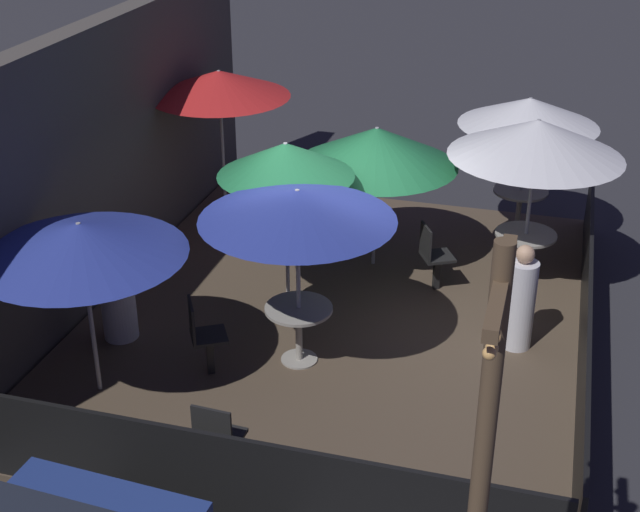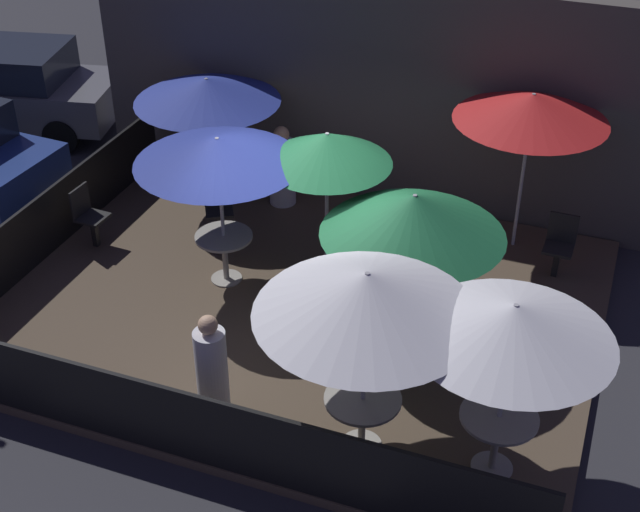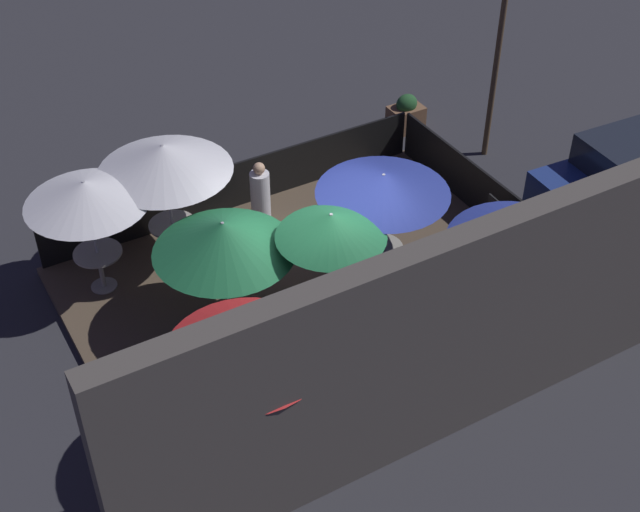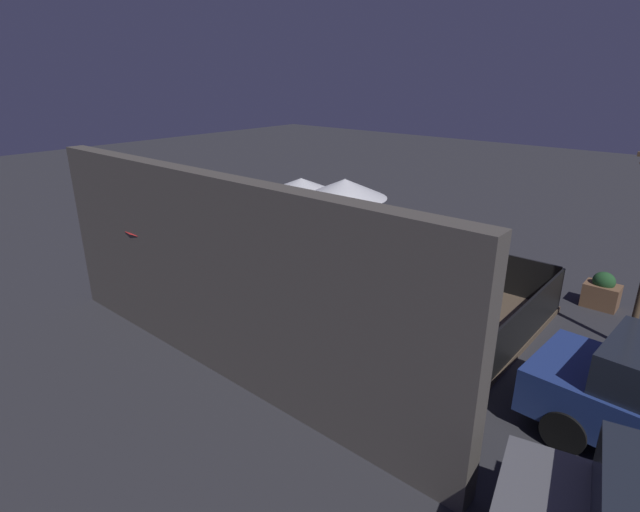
# 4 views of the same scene
# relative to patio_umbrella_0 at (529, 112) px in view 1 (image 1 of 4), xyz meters

# --- Properties ---
(ground_plane) EXTENTS (60.00, 60.00, 0.00)m
(ground_plane) POSITION_rel_patio_umbrella_0_xyz_m (-3.03, 2.03, -2.08)
(ground_plane) COLOR #2D2D33
(patio_deck) EXTENTS (7.82, 6.19, 0.12)m
(patio_deck) POSITION_rel_patio_umbrella_0_xyz_m (-3.03, 2.03, -2.02)
(patio_deck) COLOR brown
(patio_deck) RESTS_ON ground_plane
(building_wall) EXTENTS (9.42, 0.36, 3.59)m
(building_wall) POSITION_rel_patio_umbrella_0_xyz_m (-3.03, 5.35, -0.29)
(building_wall) COLOR #4C4742
(building_wall) RESTS_ON ground_plane
(fence_front) EXTENTS (7.62, 0.05, 0.95)m
(fence_front) POSITION_rel_patio_umbrella_0_xyz_m (-3.03, -1.02, -1.49)
(fence_front) COLOR black
(fence_front) RESTS_ON patio_deck
(fence_side_left) EXTENTS (0.05, 5.99, 0.95)m
(fence_side_left) POSITION_rel_patio_umbrella_0_xyz_m (-6.90, 2.03, -1.49)
(fence_side_left) COLOR black
(fence_side_left) RESTS_ON patio_deck
(patio_umbrella_0) EXTENTS (2.02, 2.02, 2.17)m
(patio_umbrella_0) POSITION_rel_patio_umbrella_0_xyz_m (0.00, 0.00, 0.00)
(patio_umbrella_0) COLOR #B2B2B7
(patio_umbrella_0) RESTS_ON patio_deck
(patio_umbrella_1) EXTENTS (2.20, 2.20, 2.18)m
(patio_umbrella_1) POSITION_rel_patio_umbrella_0_xyz_m (-4.19, 2.19, 0.03)
(patio_umbrella_1) COLOR #B2B2B7
(patio_umbrella_1) RESTS_ON patio_deck
(patio_umbrella_2) EXTENTS (2.28, 2.28, 2.31)m
(patio_umbrella_2) POSITION_rel_patio_umbrella_0_xyz_m (-1.41, -0.18, 0.09)
(patio_umbrella_2) COLOR #B2B2B7
(patio_umbrella_2) RESTS_ON patio_deck
(patio_umbrella_3) EXTENTS (1.71, 1.71, 2.22)m
(patio_umbrella_3) POSITION_rel_patio_umbrella_0_xyz_m (-2.90, 2.74, 0.04)
(patio_umbrella_3) COLOR #B2B2B7
(patio_umbrella_3) RESTS_ON patio_deck
(patio_umbrella_4) EXTENTS (2.23, 2.23, 2.05)m
(patio_umbrella_4) POSITION_rel_patio_umbrella_0_xyz_m (-5.36, 4.18, -0.10)
(patio_umbrella_4) COLOR #B2B2B7
(patio_umbrella_4) RESTS_ON patio_deck
(patio_umbrella_5) EXTENTS (2.24, 2.24, 2.04)m
(patio_umbrella_5) POSITION_rel_patio_umbrella_0_xyz_m (-1.50, 1.90, -0.19)
(patio_umbrella_5) COLOR #B2B2B7
(patio_umbrella_5) RESTS_ON patio_deck
(patio_umbrella_6) EXTENTS (2.13, 2.13, 2.39)m
(patio_umbrella_6) POSITION_rel_patio_umbrella_0_xyz_m (-0.60, 4.51, 0.23)
(patio_umbrella_6) COLOR #B2B2B7
(patio_umbrella_6) RESTS_ON patio_deck
(dining_table_0) EXTENTS (0.82, 0.82, 0.76)m
(dining_table_0) POSITION_rel_patio_umbrella_0_xyz_m (-0.00, 0.00, -1.37)
(dining_table_0) COLOR #9E998E
(dining_table_0) RESTS_ON patio_deck
(dining_table_1) EXTENTS (0.79, 0.79, 0.72)m
(dining_table_1) POSITION_rel_patio_umbrella_0_xyz_m (-4.19, 2.19, -1.40)
(dining_table_1) COLOR #9E998E
(dining_table_1) RESTS_ON patio_deck
(dining_table_2) EXTENTS (0.83, 0.83, 0.70)m
(dining_table_2) POSITION_rel_patio_umbrella_0_xyz_m (-1.41, -0.18, -1.41)
(dining_table_2) COLOR #9E998E
(dining_table_2) RESTS_ON patio_deck
(patio_chair_0) EXTENTS (0.41, 0.41, 0.91)m
(patio_chair_0) POSITION_rel_patio_umbrella_0_xyz_m (0.09, 3.96, -1.47)
(patio_chair_0) COLOR black
(patio_chair_0) RESTS_ON patio_deck
(patio_chair_1) EXTENTS (0.54, 0.54, 0.94)m
(patio_chair_1) POSITION_rel_patio_umbrella_0_xyz_m (-2.03, 0.97, -1.44)
(patio_chair_1) COLOR black
(patio_chair_1) RESTS_ON patio_deck
(patio_chair_2) EXTENTS (0.55, 0.55, 0.95)m
(patio_chair_2) POSITION_rel_patio_umbrella_0_xyz_m (-4.75, 3.15, -1.44)
(patio_chair_2) COLOR black
(patio_chair_2) RESTS_ON patio_deck
(patio_chair_3) EXTENTS (0.42, 0.42, 0.94)m
(patio_chair_3) POSITION_rel_patio_umbrella_0_xyz_m (-6.43, 2.30, -1.45)
(patio_chair_3) COLOR black
(patio_chair_3) RESTS_ON patio_deck
(patron_0) EXTENTS (0.53, 0.53, 1.32)m
(patron_0) POSITION_rel_patio_umbrella_0_xyz_m (-4.28, 4.46, -1.38)
(patron_0) COLOR silver
(patron_0) RESTS_ON patio_deck
(patron_1) EXTENTS (0.51, 0.51, 1.35)m
(patron_1) POSITION_rel_patio_umbrella_0_xyz_m (-3.16, -0.25, -1.35)
(patron_1) COLOR silver
(patron_1) RESTS_ON patio_deck
(light_post) EXTENTS (1.10, 0.12, 3.98)m
(light_post) POSITION_rel_patio_umbrella_0_xyz_m (-8.44, -0.26, 0.14)
(light_post) COLOR brown
(light_post) RESTS_ON ground_plane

